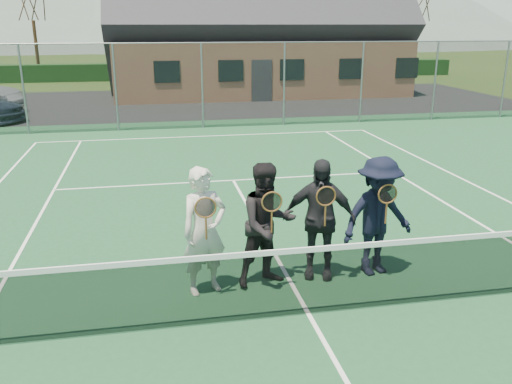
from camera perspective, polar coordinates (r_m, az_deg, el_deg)
ground at (r=26.32m, az=-7.00°, el=9.23°), size 220.00×220.00×0.00m
court_surface at (r=7.25m, az=5.53°, el=-12.74°), size 30.00×30.00×0.02m
tarmac_carpark at (r=26.34m, az=-15.81°, el=8.73°), size 40.00×12.00×0.01m
hedge_row at (r=38.17m, az=-8.44°, el=12.48°), size 40.00×1.20×1.10m
hill_east at (r=115.96m, az=19.27°, el=18.04°), size 90.00×90.00×14.00m
court_markings at (r=7.24m, az=5.53°, el=-12.63°), size 11.03×23.83×0.01m
tennis_net at (r=7.00m, az=5.65°, el=-8.98°), size 11.68×0.08×1.10m
perimeter_fence at (r=19.70m, az=-5.68°, el=11.07°), size 30.07×0.07×3.02m
clubhouse at (r=30.57m, az=-0.02°, el=17.96°), size 15.60×8.20×7.70m
player_a at (r=7.44m, az=-5.47°, el=-4.12°), size 0.77×0.63×1.80m
player_b at (r=7.64m, az=1.21°, el=-3.47°), size 1.02×0.88×1.80m
player_c at (r=7.92m, az=6.65°, el=-2.81°), size 1.14×0.77×1.80m
player_d at (r=8.16m, az=12.70°, el=-2.52°), size 1.28×0.91×1.80m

